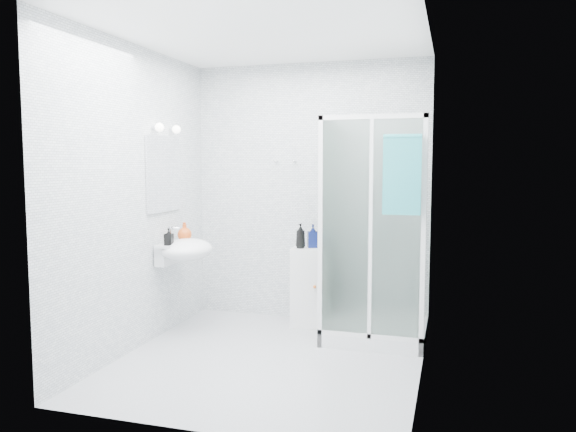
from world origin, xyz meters
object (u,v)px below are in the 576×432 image
(storage_cabinet, at_px, (309,286))
(shampoo_bottle_b, at_px, (313,236))
(soap_dispenser_black, at_px, (169,237))
(soap_dispenser_orange, at_px, (185,232))
(wall_basin, at_px, (184,250))
(shampoo_bottle_a, at_px, (301,236))
(hand_towel, at_px, (402,173))
(shower_enclosure, at_px, (366,291))

(storage_cabinet, bearing_deg, shampoo_bottle_b, 41.27)
(shampoo_bottle_b, bearing_deg, soap_dispenser_black, -144.76)
(storage_cabinet, xyz_separation_m, shampoo_bottle_b, (0.03, 0.04, 0.50))
(shampoo_bottle_b, relative_size, soap_dispenser_orange, 1.31)
(wall_basin, relative_size, storage_cabinet, 0.72)
(shampoo_bottle_b, distance_m, soap_dispenser_orange, 1.25)
(shampoo_bottle_a, relative_size, shampoo_bottle_b, 1.06)
(soap_dispenser_orange, bearing_deg, storage_cabinet, 22.63)
(hand_towel, xyz_separation_m, shampoo_bottle_b, (-0.91, 0.72, -0.63))
(shower_enclosure, bearing_deg, wall_basin, -169.19)
(shampoo_bottle_a, distance_m, shampoo_bottle_b, 0.13)
(storage_cabinet, height_order, soap_dispenser_orange, soap_dispenser_orange)
(soap_dispenser_black, bearing_deg, soap_dispenser_orange, 90.05)
(soap_dispenser_black, bearing_deg, hand_towel, 2.36)
(shampoo_bottle_b, xyz_separation_m, soap_dispenser_orange, (-1.14, -0.50, 0.06))
(shampoo_bottle_b, bearing_deg, soap_dispenser_orange, -156.48)
(wall_basin, bearing_deg, shampoo_bottle_a, 29.56)
(shower_enclosure, distance_m, hand_towel, 1.20)
(wall_basin, relative_size, soap_dispenser_orange, 3.20)
(soap_dispenser_orange, xyz_separation_m, soap_dispenser_black, (0.00, -0.31, -0.01))
(soap_dispenser_orange, height_order, soap_dispenser_black, soap_dispenser_orange)
(wall_basin, distance_m, soap_dispenser_orange, 0.22)
(shampoo_bottle_b, bearing_deg, storage_cabinet, -134.07)
(wall_basin, bearing_deg, hand_towel, -2.45)
(wall_basin, xyz_separation_m, soap_dispenser_orange, (-0.07, 0.14, 0.15))
(wall_basin, relative_size, soap_dispenser_black, 3.66)
(wall_basin, xyz_separation_m, soap_dispenser_black, (-0.07, -0.17, 0.14))
(soap_dispenser_black, bearing_deg, shampoo_bottle_b, 35.24)
(wall_basin, height_order, storage_cabinet, wall_basin)
(wall_basin, relative_size, shampoo_bottle_a, 2.32)
(wall_basin, distance_m, shampoo_bottle_b, 1.25)
(wall_basin, distance_m, shampoo_bottle_a, 1.12)
(hand_towel, height_order, shampoo_bottle_a, hand_towel)
(storage_cabinet, xyz_separation_m, soap_dispenser_orange, (-1.11, -0.46, 0.56))
(wall_basin, height_order, shampoo_bottle_a, shampoo_bottle_a)
(shower_enclosure, distance_m, soap_dispenser_black, 1.86)
(shampoo_bottle_a, bearing_deg, storage_cabinet, 36.15)
(shower_enclosure, bearing_deg, hand_towel, -50.24)
(shower_enclosure, relative_size, storage_cabinet, 2.58)
(wall_basin, distance_m, soap_dispenser_black, 0.23)
(shampoo_bottle_b, height_order, soap_dispenser_black, soap_dispenser_black)
(shampoo_bottle_a, distance_m, soap_dispenser_orange, 1.12)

